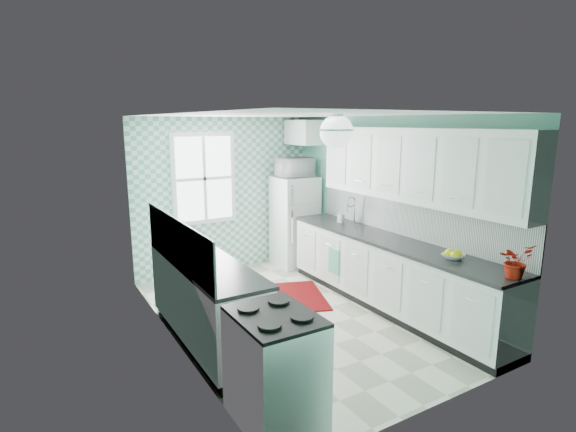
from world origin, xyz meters
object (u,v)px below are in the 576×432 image
stove (275,366)px  microwave (295,167)px  fruit_bowl (453,256)px  potted_plant (516,261)px  fridge (295,221)px  sink (345,225)px  ceiling_light (336,132)px

stove → microwave: (2.31, 3.46, 1.20)m
fruit_bowl → potted_plant: (0.00, -0.72, 0.14)m
fridge → fruit_bowl: bearing=-86.4°
stove → microwave: bearing=59.8°
stove → sink: size_ratio=1.73×
fruit_bowl → stove: bearing=-173.7°
ceiling_light → microwave: 2.91m
sink → stove: bearing=-139.5°
microwave → sink: bearing=96.1°
sink → fridge: bearing=92.2°
potted_plant → microwave: bearing=91.3°
ceiling_light → fridge: ceiling_light is taller
fridge → microwave: microwave is taller
fridge → stove: size_ratio=1.65×
microwave → potted_plant: bearing=93.1°
fruit_bowl → potted_plant: size_ratio=0.68×
fridge → sink: (0.09, -1.25, 0.17)m
ceiling_light → fridge: (1.11, 2.61, -1.56)m
fruit_bowl → potted_plant: bearing=-90.0°
ceiling_light → potted_plant: size_ratio=1.02×
stove → sink: bearing=46.1°
ceiling_light → fruit_bowl: ceiling_light is taller
potted_plant → fruit_bowl: bearing=90.0°
fridge → sink: bearing=-83.7°
ceiling_light → stove: size_ratio=0.38×
ceiling_light → microwave: size_ratio=0.61×
stove → ceiling_light: bearing=38.8°
ceiling_light → fruit_bowl: size_ratio=1.51×
ceiling_light → microwave: ceiling_light is taller
stove → sink: sink is taller
sink → potted_plant: 2.68m
sink → potted_plant: bearing=-92.2°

